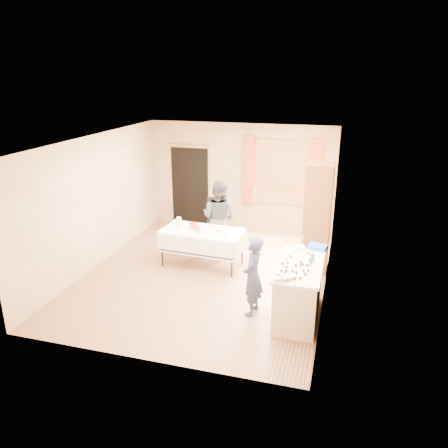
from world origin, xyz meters
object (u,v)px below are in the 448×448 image
(counter, at_px, (299,291))
(chair, at_px, (216,231))
(woman, at_px, (219,218))
(party_table, at_px, (202,244))
(cabinet, at_px, (317,218))
(girl, at_px, (253,276))

(counter, xyz_separation_m, chair, (-2.14, 2.59, -0.13))
(chair, height_order, woman, woman)
(party_table, xyz_separation_m, woman, (0.15, 0.68, 0.36))
(cabinet, distance_m, counter, 2.00)
(party_table, height_order, chair, chair)
(woman, bearing_deg, party_table, 91.01)
(counter, height_order, party_table, counter)
(cabinet, xyz_separation_m, party_table, (-2.20, -0.42, -0.62))
(cabinet, bearing_deg, chair, 162.92)
(girl, relative_size, woman, 0.82)
(girl, bearing_deg, cabinet, 162.82)
(party_table, bearing_deg, counter, -31.68)
(cabinet, xyz_separation_m, counter, (-0.10, -1.90, -0.61))
(chair, distance_m, woman, 0.68)
(counter, relative_size, girl, 1.09)
(cabinet, bearing_deg, girl, -112.60)
(girl, xyz_separation_m, woman, (-1.22, 2.24, 0.15))
(chair, xyz_separation_m, woman, (0.20, -0.43, 0.49))
(cabinet, distance_m, woman, 2.08)
(party_table, distance_m, chair, 1.11)
(cabinet, bearing_deg, party_table, -169.26)
(cabinet, bearing_deg, woman, 172.79)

